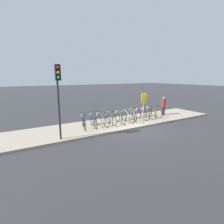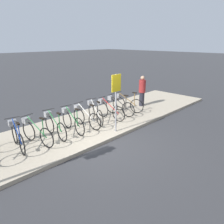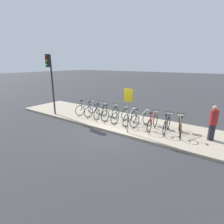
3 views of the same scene
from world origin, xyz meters
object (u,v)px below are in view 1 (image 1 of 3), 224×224
Objects in this scene: parked_bicycle_7 at (141,114)px; pedestrian at (163,106)px; parked_bicycle_5 at (127,116)px; traffic_light at (58,87)px; parked_bicycle_4 at (120,117)px; parked_bicycle_6 at (133,114)px; parked_bicycle_9 at (152,112)px; parked_bicycle_2 at (102,119)px; parked_bicycle_1 at (93,120)px; parked_bicycle_8 at (147,113)px; sign_post at (144,103)px; parked_bicycle_3 at (111,118)px; parked_bicycle_0 at (84,121)px.

parked_bicycle_7 is 1.02× the size of pedestrian.
traffic_light reaches higher than parked_bicycle_5.
parked_bicycle_4 and parked_bicycle_6 have the same top height.
parked_bicycle_4 and parked_bicycle_9 have the same top height.
pedestrian is at bearing 1.64° from parked_bicycle_2.
parked_bicycle_1 is 0.99× the size of parked_bicycle_7.
traffic_light is at bearing -168.95° from parked_bicycle_7.
parked_bicycle_2 is 1.03× the size of parked_bicycle_9.
parked_bicycle_8 is 2.21m from sign_post.
parked_bicycle_9 is at bearing -178.06° from pedestrian.
parked_bicycle_9 is 2.67m from sign_post.
traffic_light reaches higher than parked_bicycle_9.
parked_bicycle_3 is 1.95m from parked_bicycle_6.
traffic_light reaches higher than sign_post.
parked_bicycle_4 is 5.13m from traffic_light.
traffic_light is (-5.06, -1.25, 2.25)m from parked_bicycle_5.
parked_bicycle_3 is 1.00× the size of parked_bicycle_5.
parked_bicycle_2 is at bearing -3.20° from parked_bicycle_0.
parked_bicycle_2 is 2.68m from parked_bicycle_6.
parked_bicycle_4 is (1.43, -0.00, 0.00)m from parked_bicycle_2.
sign_post is at bearing 0.49° from traffic_light.
parked_bicycle_5 is 0.75× the size of sign_post.
parked_bicycle_6 is at bearing -179.39° from pedestrian.
pedestrian is (7.16, 0.10, 0.37)m from parked_bicycle_0.
parked_bicycle_9 is at bearing -0.28° from parked_bicycle_6.
parked_bicycle_6 is at bearing 2.51° from parked_bicycle_3.
parked_bicycle_4 is 0.63m from parked_bicycle_5.
parked_bicycle_1 is 2.62m from parked_bicycle_5.
parked_bicycle_5 is at bearing -2.07° from parked_bicycle_3.
parked_bicycle_8 is at bearing -2.45° from parked_bicycle_6.
parked_bicycle_5 is 1.05× the size of parked_bicycle_6.
parked_bicycle_8 is at bearing 7.02° from parked_bicycle_7.
parked_bicycle_1 is 0.74× the size of sign_post.
parked_bicycle_2 is at bearing -179.98° from parked_bicycle_5.
parked_bicycle_5 is at bearing 179.62° from parked_bicycle_7.
parked_bicycle_6 is 1.68m from sign_post.
parked_bicycle_2 is 0.42× the size of traffic_light.
parked_bicycle_6 and parked_bicycle_8 have the same top height.
parked_bicycle_1 is at bearing 170.44° from parked_bicycle_2.
traffic_light is (-7.63, -1.37, 2.25)m from parked_bicycle_9.
parked_bicycle_4 is 1.92m from parked_bicycle_7.
parked_bicycle_5 is at bearing -177.51° from pedestrian.
parked_bicycle_0 is 0.98× the size of parked_bicycle_1.
parked_bicycle_8 is (0.69, 0.08, 0.00)m from parked_bicycle_7.
parked_bicycle_7 is 0.42× the size of traffic_light.
parked_bicycle_6 is 0.95× the size of parked_bicycle_8.
parked_bicycle_2 is 1.02× the size of pedestrian.
parked_bicycle_1 and parked_bicycle_2 have the same top height.
parked_bicycle_0 is 0.98× the size of parked_bicycle_2.
parked_bicycle_9 is (4.62, 0.13, 0.00)m from parked_bicycle_2.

